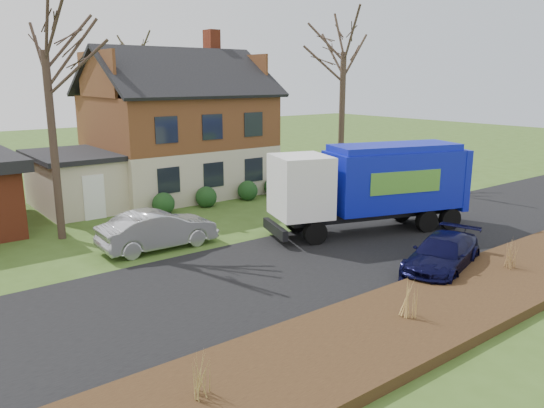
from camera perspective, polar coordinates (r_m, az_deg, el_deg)
ground at (r=19.30m, az=4.76°, el=-6.17°), size 120.00×120.00×0.00m
road at (r=19.29m, az=4.76°, el=-6.14°), size 80.00×7.00×0.02m
mulch_verge at (r=16.02m, az=17.84°, el=-10.41°), size 80.00×3.50×0.30m
main_house at (r=30.68m, az=-10.88°, el=8.62°), size 12.95×8.95×9.26m
garbage_truck at (r=22.94m, az=10.97°, el=2.33°), size 8.98×4.85×3.72m
silver_sedan at (r=20.94m, az=-12.16°, el=-2.71°), size 4.56×1.66×1.49m
navy_wagon at (r=18.92m, az=17.84°, el=-5.20°), size 4.61×2.94×1.24m
tree_front_west at (r=22.79m, az=-23.55°, el=17.71°), size 3.50×3.50×10.42m
tree_front_east at (r=33.40m, az=7.80°, el=18.10°), size 4.10×4.10×11.40m
tree_back at (r=37.59m, az=-14.52°, el=16.39°), size 3.29×3.29×10.43m
grass_clump_west at (r=11.00m, az=-7.64°, el=-17.88°), size 0.34×0.28×0.90m
grass_clump_mid at (r=14.49m, az=14.46°, el=-9.82°), size 0.38×0.31×1.07m
grass_clump_east at (r=19.33m, az=24.19°, el=-4.85°), size 0.39×0.32×0.97m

